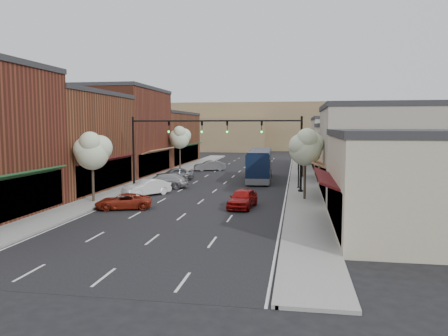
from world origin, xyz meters
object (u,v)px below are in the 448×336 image
at_px(red_hatchback, 243,198).
at_px(parked_car_e, 210,166).
at_px(lamp_post_near, 299,158).
at_px(signal_mast_right, 275,142).
at_px(parked_car_a, 123,201).
at_px(lamp_post_far, 298,149).
at_px(parked_car_d, 175,174).
at_px(tree_left_far, 180,137).
at_px(parked_car_c, 163,181).
at_px(tree_right_far, 303,144).
at_px(signal_mast_left, 157,142).
at_px(coach_bus, 260,165).
at_px(parked_car_b, 147,187).
at_px(tree_right_near, 306,147).
at_px(tree_left_near, 92,150).

distance_m(red_hatchback, parked_car_e, 27.51).
height_order(lamp_post_near, parked_car_e, lamp_post_near).
xyz_separation_m(signal_mast_right, parked_car_a, (-10.56, -10.03, -4.05)).
relative_size(lamp_post_far, parked_car_e, 1.04).
height_order(parked_car_a, parked_car_d, parked_car_d).
bearing_deg(lamp_post_near, parked_car_e, 127.19).
height_order(signal_mast_right, tree_left_far, signal_mast_right).
bearing_deg(parked_car_a, parked_car_c, 164.14).
xyz_separation_m(tree_right_far, parked_car_c, (-13.73, -11.09, -3.26)).
relative_size(signal_mast_left, parked_car_c, 1.62).
xyz_separation_m(parked_car_a, parked_car_c, (-0.45, 10.89, 0.16)).
relative_size(tree_right_far, coach_bus, 0.48).
bearing_deg(parked_car_d, signal_mast_right, 27.24).
height_order(lamp_post_near, parked_car_b, lamp_post_near).
relative_size(parked_car_a, parked_car_b, 0.95).
height_order(red_hatchback, parked_car_a, red_hatchback).
xyz_separation_m(tree_right_near, parked_car_e, (-12.55, 22.37, -3.75)).
bearing_deg(coach_bus, signal_mast_right, -78.87).
xyz_separation_m(lamp_post_near, red_hatchback, (-4.13, -10.54, -2.28)).
bearing_deg(parked_car_d, signal_mast_left, -28.55).
xyz_separation_m(lamp_post_far, parked_car_d, (-13.74, -12.87, -2.28)).
xyz_separation_m(parked_car_a, parked_car_e, (0.74, 28.35, 0.13)).
height_order(signal_mast_left, tree_left_far, signal_mast_left).
xyz_separation_m(coach_bus, parked_car_e, (-7.70, 9.51, -1.09)).
height_order(signal_mast_left, parked_car_d, signal_mast_left).
relative_size(signal_mast_right, tree_left_near, 1.44).
xyz_separation_m(tree_right_far, parked_car_d, (-14.28, -4.82, -3.26)).
distance_m(signal_mast_left, tree_left_far, 18.14).
relative_size(parked_car_c, parked_car_e, 1.19).
bearing_deg(lamp_post_far, parked_car_a, -112.98).
height_order(tree_left_near, parked_car_d, tree_left_near).
height_order(signal_mast_left, parked_car_a, signal_mast_left).
bearing_deg(tree_left_near, parked_car_e, 81.26).
relative_size(red_hatchback, parked_car_b, 0.98).
bearing_deg(tree_left_near, tree_right_near, 13.55).
distance_m(tree_right_near, parked_car_e, 25.92).
bearing_deg(coach_bus, tree_right_near, -71.76).
bearing_deg(signal_mast_right, coach_bus, 103.51).
distance_m(signal_mast_right, tree_left_near, 16.05).
relative_size(signal_mast_right, coach_bus, 0.73).
bearing_deg(tree_right_far, parked_car_b, -131.42).
height_order(tree_left_far, parked_car_c, tree_left_far).
bearing_deg(tree_right_near, parked_car_a, -155.77).
bearing_deg(parked_car_b, signal_mast_right, 54.59).
relative_size(tree_right_near, parked_car_d, 1.39).
bearing_deg(tree_right_far, signal_mast_right, -102.85).
relative_size(signal_mast_left, tree_left_far, 1.34).
relative_size(tree_left_far, parked_car_e, 1.44).
bearing_deg(parked_car_d, red_hatchback, 1.25).
relative_size(tree_right_near, tree_right_far, 1.10).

